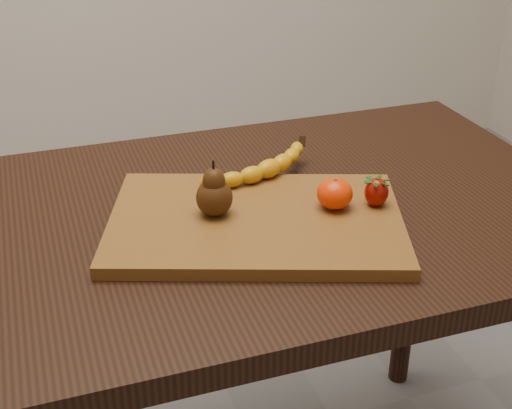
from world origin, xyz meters
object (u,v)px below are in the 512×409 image
object	(u,v)px
pear	(214,188)
cutting_board	(256,222)
mandarin	(335,194)
table	(287,252)

from	to	relation	value
pear	cutting_board	bearing A→B (deg)	-25.00
pear	mandarin	bearing A→B (deg)	-12.42
cutting_board	mandarin	distance (m)	0.13
cutting_board	pear	world-z (taller)	pear
table	mandarin	world-z (taller)	mandarin
cutting_board	pear	size ratio (longest dim) A/B	5.07
cutting_board	mandarin	xyz separation A→B (m)	(0.13, -0.01, 0.03)
cutting_board	pear	distance (m)	0.08
table	mandarin	distance (m)	0.17
table	pear	bearing A→B (deg)	-165.55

